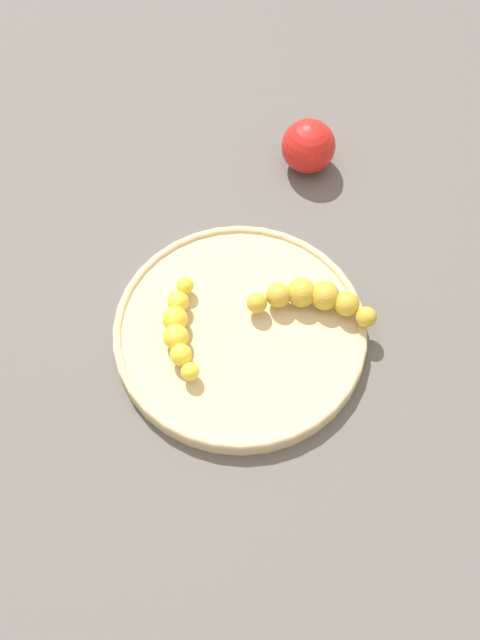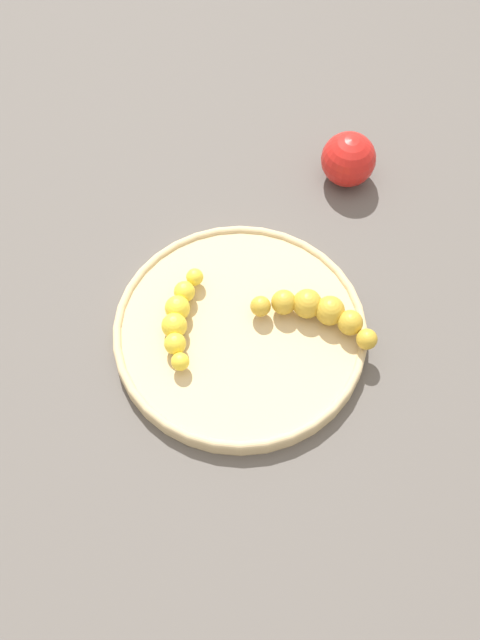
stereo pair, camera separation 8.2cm
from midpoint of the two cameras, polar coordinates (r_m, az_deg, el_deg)
The scene contains 5 objects.
ground_plane at distance 0.85m, azimuth -2.74°, elevation -1.51°, with size 2.40×2.40×0.00m, color #56514C.
fruit_bowl at distance 0.84m, azimuth -2.78°, elevation -1.12°, with size 0.30×0.30×0.02m.
banana_spotted at distance 0.84m, azimuth 2.98°, elevation 1.46°, with size 0.13×0.09×0.03m.
banana_yellow at distance 0.83m, azimuth -7.68°, elevation -0.85°, with size 0.06×0.13×0.03m.
apple_red at distance 0.98m, azimuth 2.99°, elevation 13.37°, with size 0.07×0.07×0.07m, color red.
Camera 1 is at (-0.16, -0.38, 0.75)m, focal length 40.58 mm.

